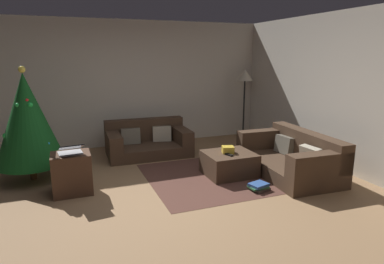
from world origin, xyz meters
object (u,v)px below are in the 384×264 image
couch_left (147,141)px  christmas_tree (27,119)px  couch_right (292,157)px  side_table (72,173)px  gift_box (228,150)px  laptop (71,151)px  book_stack (259,187)px  ottoman (229,164)px  corner_lamp (245,80)px  tv_remote (229,155)px

couch_left → christmas_tree: (-2.00, -0.70, 0.70)m
couch_right → side_table: (-3.39, 0.43, 0.02)m
gift_box → laptop: size_ratio=0.42×
couch_right → book_stack: bearing=119.0°
ottoman → corner_lamp: size_ratio=0.49×
couch_right → laptop: laptop is taller
book_stack → laptop: bearing=162.0°
couch_left → tv_remote: (0.87, -1.75, 0.13)m
couch_right → gift_box: couch_right is taller
gift_box → christmas_tree: christmas_tree is taller
couch_left → side_table: (-1.44, -1.50, 0.04)m
ottoman → gift_box: size_ratio=4.27×
couch_right → christmas_tree: size_ratio=1.06×
laptop → book_stack: laptop is taller
couch_left → corner_lamp: size_ratio=1.00×
couch_right → christmas_tree: (-3.95, 1.22, 0.69)m
laptop → couch_left: bearing=47.3°
laptop → corner_lamp: bearing=27.3°
couch_right → corner_lamp: size_ratio=1.17×
gift_box → book_stack: size_ratio=0.58×
couch_right → side_table: bearing=85.9°
couch_right → christmas_tree: bearing=75.9°
gift_box → couch_left: bearing=119.4°
couch_right → ottoman: size_ratio=2.40×
couch_right → gift_box: 1.08m
side_table → book_stack: side_table is taller
ottoman → book_stack: (0.11, -0.73, -0.13)m
couch_left → couch_right: bearing=136.8°
book_stack → ottoman: bearing=98.3°
ottoman → side_table: side_table is taller
couch_right → ottoman: 1.05m
christmas_tree → couch_right: bearing=-17.2°
book_stack → christmas_tree: bearing=151.4°
ottoman → laptop: laptop is taller
laptop → side_table: bearing=96.4°
gift_box → christmas_tree: bearing=162.4°
couch_right → laptop: bearing=86.9°
tv_remote → laptop: laptop is taller
side_table → laptop: (0.01, -0.06, 0.34)m
book_stack → couch_right: bearing=25.9°
christmas_tree → side_table: size_ratio=3.03×
gift_box → tv_remote: (-0.04, -0.12, -0.04)m
couch_left → book_stack: 2.59m
gift_box → corner_lamp: corner_lamp is taller
side_table → corner_lamp: (3.81, 1.90, 1.05)m
couch_left → laptop: size_ratio=3.69×
couch_left → tv_remote: bearing=118.0°
gift_box → laptop: (-2.36, 0.07, 0.21)m
couch_left → ottoman: couch_left is taller
ottoman → tv_remote: tv_remote is taller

